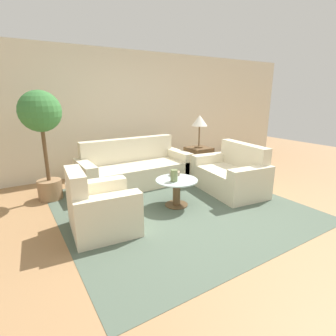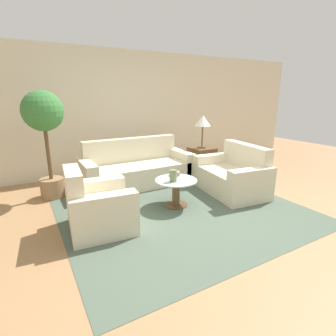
# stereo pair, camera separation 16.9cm
# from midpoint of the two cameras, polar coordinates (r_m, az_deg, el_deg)

# --- Properties ---
(ground_plane) EXTENTS (14.00, 14.00, 0.00)m
(ground_plane) POSITION_cam_midpoint_polar(r_m,az_deg,el_deg) (3.78, 7.14, -10.81)
(ground_plane) COLOR #9E754C
(wall_back) EXTENTS (10.00, 0.06, 2.60)m
(wall_back) POSITION_cam_midpoint_polar(r_m,az_deg,el_deg) (5.99, -10.93, 11.81)
(wall_back) COLOR beige
(wall_back) RESTS_ON ground_plane
(rug) EXTENTS (3.42, 3.40, 0.01)m
(rug) POSITION_cam_midpoint_polar(r_m,az_deg,el_deg) (4.15, 0.67, -8.08)
(rug) COLOR #4C5B4C
(rug) RESTS_ON ground_plane
(sofa_main) EXTENTS (2.08, 0.85, 0.86)m
(sofa_main) POSITION_cam_midpoint_polar(r_m,az_deg,el_deg) (5.08, -8.26, -0.48)
(sofa_main) COLOR beige
(sofa_main) RESTS_ON ground_plane
(armchair) EXTENTS (0.85, 0.89, 0.83)m
(armchair) POSITION_cam_midpoint_polar(r_m,az_deg,el_deg) (3.46, -16.25, -8.85)
(armchair) COLOR beige
(armchair) RESTS_ON ground_plane
(loveseat) EXTENTS (0.96, 1.39, 0.84)m
(loveseat) POSITION_cam_midpoint_polar(r_m,az_deg,el_deg) (4.80, 12.73, -1.69)
(loveseat) COLOR beige
(loveseat) RESTS_ON ground_plane
(coffee_table) EXTENTS (0.65, 0.65, 0.43)m
(coffee_table) POSITION_cam_midpoint_polar(r_m,az_deg,el_deg) (4.05, 0.68, -4.56)
(coffee_table) COLOR brown
(coffee_table) RESTS_ON ground_plane
(side_table) EXTENTS (0.48, 0.48, 0.58)m
(side_table) POSITION_cam_midpoint_polar(r_m,az_deg,el_deg) (5.72, 5.79, 1.61)
(side_table) COLOR brown
(side_table) RESTS_ON ground_plane
(table_lamp) EXTENTS (0.33, 0.33, 0.68)m
(table_lamp) POSITION_cam_midpoint_polar(r_m,az_deg,el_deg) (5.58, 6.02, 10.02)
(table_lamp) COLOR brown
(table_lamp) RESTS_ON side_table
(potted_plant) EXTENTS (0.63, 0.63, 1.75)m
(potted_plant) POSITION_cam_midpoint_polar(r_m,az_deg,el_deg) (4.58, -26.75, 8.43)
(potted_plant) COLOR #93704C
(potted_plant) RESTS_ON ground_plane
(vase) EXTENTS (0.11, 0.11, 0.18)m
(vase) POSITION_cam_midpoint_polar(r_m,az_deg,el_deg) (3.89, 0.09, -1.67)
(vase) COLOR #6B7A4C
(vase) RESTS_ON coffee_table
(bowl) EXTENTS (0.17, 0.17, 0.06)m
(bowl) POSITION_cam_midpoint_polar(r_m,az_deg,el_deg) (4.20, 0.35, -1.20)
(bowl) COLOR gray
(bowl) RESTS_ON coffee_table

